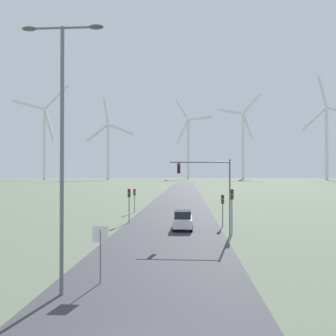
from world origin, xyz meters
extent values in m
cube|color=#38383D|center=(0.00, 48.00, 0.00)|extent=(10.00, 240.00, 0.01)
cylinder|color=slate|center=(-3.99, 6.03, 6.12)|extent=(0.18, 0.18, 12.23)
cylinder|color=slate|center=(-3.99, 6.03, 12.18)|extent=(3.13, 0.10, 0.10)
ellipsoid|color=#4C4C51|center=(-5.56, 6.03, 12.18)|extent=(0.70, 0.32, 0.20)
ellipsoid|color=#4C4C51|center=(-2.43, 6.03, 12.18)|extent=(0.70, 0.32, 0.20)
cylinder|color=slate|center=(-2.64, 7.65, 1.34)|extent=(0.07, 0.07, 2.68)
cube|color=white|center=(-2.64, 7.63, 2.45)|extent=(0.81, 0.01, 0.81)
cube|color=red|center=(-2.64, 7.65, 2.45)|extent=(0.76, 0.02, 0.76)
cylinder|color=slate|center=(-4.68, 26.99, 1.86)|extent=(0.11, 0.11, 3.72)
cube|color=black|center=(-4.68, 26.99, 3.27)|extent=(0.28, 0.24, 0.90)
sphere|color=red|center=(-4.68, 26.85, 3.54)|extent=(0.16, 0.16, 0.16)
sphere|color=gold|center=(-4.68, 26.85, 3.27)|extent=(0.16, 0.16, 0.16)
sphere|color=green|center=(-4.68, 26.85, 3.00)|extent=(0.16, 0.16, 0.16)
cylinder|color=slate|center=(5.67, 20.91, 2.02)|extent=(0.11, 0.11, 4.04)
cube|color=black|center=(5.67, 20.91, 3.59)|extent=(0.28, 0.24, 0.90)
sphere|color=red|center=(5.67, 20.77, 3.86)|extent=(0.16, 0.16, 0.16)
sphere|color=gold|center=(5.67, 20.77, 3.59)|extent=(0.16, 0.16, 0.16)
sphere|color=green|center=(5.67, 20.77, 3.32)|extent=(0.16, 0.16, 0.16)
cylinder|color=slate|center=(-5.54, 35.89, 1.64)|extent=(0.11, 0.11, 3.28)
cube|color=black|center=(-5.54, 35.89, 2.83)|extent=(0.28, 0.24, 0.90)
sphere|color=red|center=(-5.54, 35.76, 3.10)|extent=(0.16, 0.16, 0.16)
sphere|color=gold|center=(-5.54, 35.76, 2.83)|extent=(0.16, 0.16, 0.16)
sphere|color=green|center=(-5.54, 35.76, 2.56)|extent=(0.16, 0.16, 0.16)
cylinder|color=slate|center=(5.32, 25.26, 1.63)|extent=(0.11, 0.11, 3.25)
cube|color=black|center=(5.32, 25.26, 2.80)|extent=(0.28, 0.24, 0.90)
sphere|color=red|center=(5.32, 25.12, 3.07)|extent=(0.16, 0.16, 0.16)
sphere|color=gold|center=(5.32, 25.12, 2.80)|extent=(0.16, 0.16, 0.16)
sphere|color=green|center=(5.32, 25.12, 2.53)|extent=(0.16, 0.16, 0.16)
cylinder|color=slate|center=(5.45, 20.58, 3.35)|extent=(0.14, 0.14, 6.70)
cylinder|color=slate|center=(2.80, 20.58, 6.45)|extent=(5.31, 0.12, 0.12)
cube|color=black|center=(0.94, 20.58, 5.90)|extent=(0.28, 0.24, 0.90)
sphere|color=red|center=(0.94, 20.44, 6.17)|extent=(0.18, 0.18, 0.18)
cube|color=white|center=(1.26, 23.38, 0.73)|extent=(1.81, 4.10, 0.80)
cube|color=#1E2328|center=(1.26, 23.23, 1.48)|extent=(1.56, 2.10, 0.70)
cylinder|color=black|center=(0.43, 24.66, 0.33)|extent=(0.22, 0.66, 0.66)
cylinder|color=black|center=(2.09, 24.66, 0.33)|extent=(0.22, 0.66, 0.66)
cylinder|color=black|center=(0.43, 22.11, 0.33)|extent=(0.22, 0.66, 0.66)
cylinder|color=black|center=(2.09, 22.11, 0.33)|extent=(0.22, 0.66, 0.66)
cylinder|color=silver|center=(-101.80, 222.47, 25.66)|extent=(2.20, 2.20, 51.33)
sphere|color=silver|center=(-101.80, 222.47, 51.33)|extent=(2.60, 2.60, 2.60)
cube|color=silver|center=(-93.05, 222.82, 60.29)|extent=(17.91, 1.21, 18.25)
cube|color=silver|center=(-113.94, 221.99, 54.43)|extent=(23.47, 1.43, 7.64)
cube|color=silver|center=(-98.42, 222.60, 39.25)|extent=(8.16, 0.82, 23.37)
cylinder|color=silver|center=(-56.18, 226.77, 20.20)|extent=(2.20, 2.20, 40.39)
sphere|color=silver|center=(-56.18, 226.77, 40.39)|extent=(2.60, 2.60, 2.60)
cube|color=silver|center=(-46.63, 227.37, 36.65)|extent=(18.58, 1.66, 8.69)
cube|color=silver|center=(-57.72, 226.68, 50.55)|extent=(4.70, 0.79, 19.30)
cube|color=silver|center=(-64.19, 226.27, 33.98)|extent=(16.16, 1.50, 13.43)
cylinder|color=silver|center=(2.34, 256.26, 23.99)|extent=(2.20, 2.20, 47.97)
sphere|color=silver|center=(2.34, 256.26, 47.97)|extent=(2.60, 2.60, 2.60)
cube|color=silver|center=(-2.67, 258.76, 57.04)|extent=(11.02, 5.82, 17.98)
cube|color=silver|center=(-2.18, 258.51, 38.58)|extent=(10.14, 5.38, 18.49)
cube|color=silver|center=(11.89, 251.51, 48.29)|extent=(18.19, 9.39, 2.40)
cylinder|color=silver|center=(47.70, 264.73, 27.03)|extent=(2.20, 2.20, 54.05)
sphere|color=silver|center=(47.70, 264.73, 54.05)|extent=(2.60, 2.60, 2.60)
cube|color=silver|center=(37.15, 266.94, 56.28)|extent=(20.33, 4.71, 5.96)
cube|color=silver|center=(51.10, 264.03, 43.60)|extent=(8.16, 2.17, 20.24)
cube|color=silver|center=(54.87, 263.24, 62.28)|extent=(14.91, 3.58, 16.68)
cylinder|color=silver|center=(97.43, 222.50, 25.08)|extent=(2.20, 2.20, 50.16)
sphere|color=silver|center=(97.43, 222.50, 50.16)|extent=(2.60, 2.60, 2.60)
cube|color=silver|center=(88.95, 222.48, 42.15)|extent=(17.25, 0.54, 16.44)
cube|color=silver|center=(94.73, 222.50, 61.51)|extent=(6.84, 0.51, 21.85)
camera|label=1|loc=(1.73, -8.56, 5.56)|focal=35.00mm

